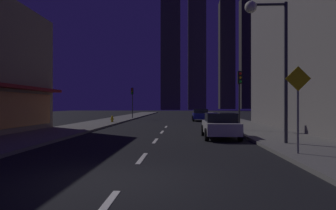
# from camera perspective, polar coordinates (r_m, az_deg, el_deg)

# --- Properties ---
(ground_plane) EXTENTS (78.00, 136.00, 0.10)m
(ground_plane) POSITION_cam_1_polar(r_m,az_deg,el_deg) (39.48, 0.68, -2.88)
(ground_plane) COLOR black
(sidewalk_right) EXTENTS (4.00, 76.00, 0.15)m
(sidewalk_right) POSITION_cam_1_polar(r_m,az_deg,el_deg) (39.84, 10.80, -2.67)
(sidewalk_right) COLOR #605E59
(sidewalk_right) RESTS_ON ground
(sidewalk_left) EXTENTS (4.00, 76.00, 0.15)m
(sidewalk_left) POSITION_cam_1_polar(r_m,az_deg,el_deg) (40.34, -9.32, -2.64)
(sidewalk_left) COLOR #605E59
(sidewalk_left) RESTS_ON ground
(lane_marking_center) EXTENTS (0.16, 23.00, 0.01)m
(lane_marking_center) POSITION_cam_1_polar(r_m,az_deg,el_deg) (15.98, -2.42, -6.82)
(lane_marking_center) COLOR silver
(lane_marking_center) RESTS_ON ground
(skyscraper_distant_tall) EXTENTS (8.00, 8.13, 72.01)m
(skyscraper_distant_tall) POSITION_cam_1_polar(r_m,az_deg,el_deg) (130.40, 0.53, 15.10)
(skyscraper_distant_tall) COLOR #4A4637
(skyscraper_distant_tall) RESTS_ON ground
(skyscraper_distant_mid) EXTENTS (7.48, 6.64, 57.80)m
(skyscraper_distant_mid) POSITION_cam_1_polar(r_m,az_deg,el_deg) (131.18, 5.50, 11.82)
(skyscraper_distant_mid) COLOR #54503F
(skyscraper_distant_mid) RESTS_ON ground
(skyscraper_distant_short) EXTENTS (7.72, 8.05, 55.70)m
(skyscraper_distant_short) POSITION_cam_1_polar(r_m,az_deg,el_deg) (160.56, 11.09, 9.24)
(skyscraper_distant_short) COLOR #3E3B2E
(skyscraper_distant_short) RESTS_ON ground
(skyscraper_distant_slender) EXTENTS (5.89, 7.80, 59.98)m
(skyscraper_distant_slender) POSITION_cam_1_polar(r_m,az_deg,el_deg) (171.37, 14.53, 9.38)
(skyscraper_distant_slender) COLOR #3A372B
(skyscraper_distant_slender) RESTS_ON ground
(car_parked_near) EXTENTS (1.98, 4.24, 1.45)m
(car_parked_near) POSITION_cam_1_polar(r_m,az_deg,el_deg) (17.46, 9.90, -3.83)
(car_parked_near) COLOR silver
(car_parked_near) RESTS_ON ground
(car_parked_far) EXTENTS (1.98, 4.24, 1.45)m
(car_parked_far) POSITION_cam_1_polar(r_m,az_deg,el_deg) (36.34, 6.18, -1.87)
(car_parked_far) COLOR navy
(car_parked_far) RESTS_ON ground
(fire_hydrant_far_left) EXTENTS (0.42, 0.30, 0.65)m
(fire_hydrant_far_left) POSITION_cam_1_polar(r_m,az_deg,el_deg) (31.84, -10.57, -2.64)
(fire_hydrant_far_left) COLOR gold
(fire_hydrant_far_left) RESTS_ON sidewalk_left
(traffic_light_near_right) EXTENTS (0.32, 0.48, 4.20)m
(traffic_light_near_right) POSITION_cam_1_polar(r_m,az_deg,el_deg) (21.91, 13.47, 3.35)
(traffic_light_near_right) COLOR #2D2D2D
(traffic_light_near_right) RESTS_ON sidewalk_right
(traffic_light_far_left) EXTENTS (0.32, 0.48, 4.20)m
(traffic_light_far_left) POSITION_cam_1_polar(r_m,az_deg,el_deg) (41.74, -6.81, 1.73)
(traffic_light_far_left) COLOR #2D2D2D
(traffic_light_far_left) RESTS_ON sidewalk_left
(street_lamp_right) EXTENTS (1.96, 0.56, 6.58)m
(street_lamp_right) POSITION_cam_1_polar(r_m,az_deg,el_deg) (14.92, 18.46, 12.24)
(street_lamp_right) COLOR #38383D
(street_lamp_right) RESTS_ON sidewalk_right
(pedestrian_crossing_sign) EXTENTS (0.91, 0.08, 3.15)m
(pedestrian_crossing_sign) POSITION_cam_1_polar(r_m,az_deg,el_deg) (11.78, 23.47, 0.57)
(pedestrian_crossing_sign) COLOR slate
(pedestrian_crossing_sign) RESTS_ON sidewalk_right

